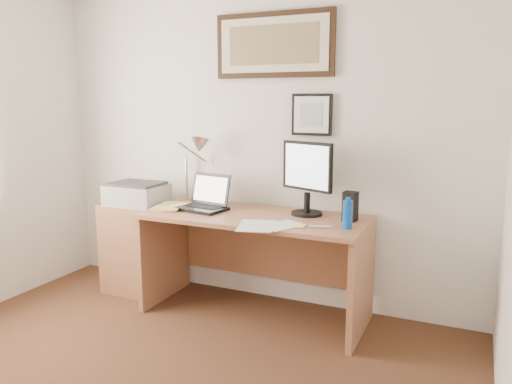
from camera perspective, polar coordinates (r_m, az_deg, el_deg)
The scene contains 17 objects.
wall_back at distance 3.87m, azimuth 0.06°, elevation 5.95°, with size 3.50×0.02×2.50m, color white.
side_cabinet at distance 4.23m, azimuth -13.29°, elevation -6.17°, with size 0.50×0.40×0.73m, color #915B3C.
water_bottle at distance 3.20m, azimuth 10.43°, elevation -2.57°, with size 0.06×0.06×0.18m, color #0D4EB1.
bottle_cap at distance 3.18m, azimuth 10.49°, elevation -0.81°, with size 0.03×0.03×0.02m, color #0D4EB1.
speaker at distance 3.41m, azimuth 10.72°, elevation -1.62°, with size 0.09×0.08×0.20m, color black.
paper_sheet_a at distance 3.24m, azimuth 0.04°, elevation -3.87°, with size 0.23×0.32×0.00m, color silver.
paper_sheet_b at distance 3.24m, azimuth 2.96°, elevation -3.83°, with size 0.20×0.28×0.00m, color silver.
sticky_pad at distance 3.23m, azimuth 4.92°, elevation -3.87°, with size 0.08×0.08×0.01m, color #FFE678.
marker_pen at distance 3.21m, azimuth 7.34°, elevation -3.96°, with size 0.02×0.02×0.14m, color white.
book at distance 3.87m, azimuth -11.17°, elevation -1.57°, with size 0.21×0.29×0.02m, color #E4C66B.
desk at distance 3.68m, azimuth 0.37°, elevation -5.93°, with size 1.60×0.70×0.75m.
laptop at distance 3.74m, azimuth -5.82°, elevation -1.09°, with size 0.37×0.34×0.26m.
lcd_monitor at distance 3.51m, azimuth 5.86°, elevation 1.99°, with size 0.40×0.22×0.52m.
printer at distance 4.09m, azimuth -13.45°, elevation -0.19°, with size 0.44×0.34×0.18m.
desk_lamp at distance 3.89m, azimuth -6.60°, elevation 4.99°, with size 0.29×0.27×0.53m.
picture_large at distance 3.79m, azimuth 2.04°, elevation 16.46°, with size 0.92×0.04×0.47m.
picture_small at distance 3.67m, azimuth 6.39°, elevation 8.78°, with size 0.30×0.03×0.30m.
Camera 1 is at (1.58, -1.51, 1.55)m, focal length 35.00 mm.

